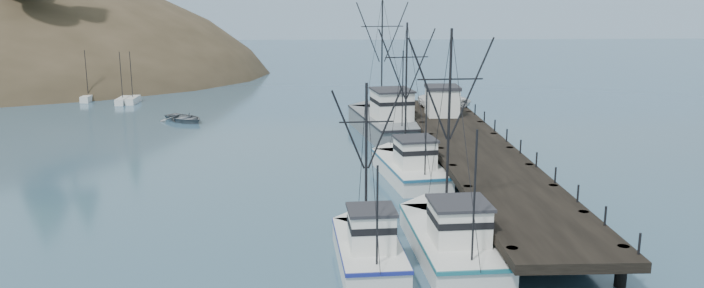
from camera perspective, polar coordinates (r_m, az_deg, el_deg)
name	(u,v)px	position (r m, az deg, el deg)	size (l,w,h in m)	color
ground	(271,258)	(36.13, -6.73, -9.43)	(400.00, 400.00, 0.00)	#2C4B63
pier	(475,152)	(51.95, 10.19, -0.63)	(6.00, 44.00, 2.00)	black
distant_ridge	(349,35)	(203.89, -0.22, 9.09)	(360.00, 40.00, 26.00)	#9EB2C6
distant_ridge_far	(188,32)	(222.90, -13.48, 9.07)	(180.00, 25.00, 18.00)	silver
moored_sailboats	(95,92)	(95.76, -20.61, 4.09)	(23.68, 19.41, 6.35)	silver
trawler_near	(450,237)	(36.83, 8.16, -7.66)	(4.50, 11.95, 11.99)	silver
trawler_mid	(368,247)	(35.13, 1.33, -8.57)	(3.61, 9.25, 9.44)	silver
trawler_far	(409,166)	(50.58, 4.73, -1.85)	(5.13, 11.38, 11.56)	silver
work_vessel	(385,121)	(65.26, 2.80, 1.91)	(6.96, 15.80, 13.13)	slate
pier_shed	(442,100)	(64.15, 7.51, 3.61)	(3.00, 3.20, 2.80)	silver
pickup_truck	(445,99)	(69.13, 7.74, 3.69)	(2.41, 5.23, 1.45)	white
motorboat	(184,121)	(73.54, -13.75, 1.83)	(3.66, 5.12, 1.06)	slate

